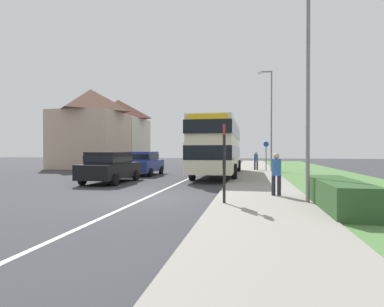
% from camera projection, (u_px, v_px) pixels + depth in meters
% --- Properties ---
extents(ground_plane, '(120.00, 120.00, 0.00)m').
position_uv_depth(ground_plane, '(147.00, 198.00, 11.34)').
color(ground_plane, '#38383D').
extents(lane_marking_centre, '(0.14, 60.00, 0.01)m').
position_uv_depth(lane_marking_centre, '(189.00, 178.00, 19.20)').
color(lane_marking_centre, silver).
rests_on(lane_marking_centre, ground_plane).
extents(pavement_near_side, '(3.20, 68.00, 0.12)m').
position_uv_depth(pavement_near_side, '(258.00, 182.00, 16.44)').
color(pavement_near_side, gray).
rests_on(pavement_near_side, ground_plane).
extents(grass_verge_seaward, '(6.00, 68.00, 0.08)m').
position_uv_depth(grass_verge_seaward, '(343.00, 184.00, 15.63)').
color(grass_verge_seaward, '#517F42').
rests_on(grass_verge_seaward, ground_plane).
extents(roadside_hedge, '(1.10, 3.98, 0.90)m').
position_uv_depth(roadside_hedge, '(338.00, 196.00, 8.80)').
color(roadside_hedge, '#2D5128').
rests_on(roadside_hedge, ground_plane).
extents(double_decker_bus, '(2.80, 11.15, 3.70)m').
position_uv_depth(double_decker_bus, '(218.00, 145.00, 20.93)').
color(double_decker_bus, beige).
rests_on(double_decker_bus, ground_plane).
extents(parked_car_black, '(1.99, 4.50, 1.68)m').
position_uv_depth(parked_car_black, '(110.00, 166.00, 16.59)').
color(parked_car_black, black).
rests_on(parked_car_black, ground_plane).
extents(parked_car_blue, '(1.92, 4.00, 1.69)m').
position_uv_depth(parked_car_blue, '(144.00, 162.00, 21.71)').
color(parked_car_blue, navy).
rests_on(parked_car_blue, ground_plane).
extents(pedestrian_at_stop, '(0.34, 0.34, 1.67)m').
position_uv_depth(pedestrian_at_stop, '(276.00, 172.00, 11.08)').
color(pedestrian_at_stop, '#23232D').
rests_on(pedestrian_at_stop, ground_plane).
extents(pedestrian_walking_away, '(0.34, 0.34, 1.67)m').
position_uv_depth(pedestrian_walking_away, '(256.00, 160.00, 26.00)').
color(pedestrian_walking_away, '#23232D').
rests_on(pedestrian_walking_away, ground_plane).
extents(bus_stop_sign, '(0.09, 0.52, 2.60)m').
position_uv_depth(bus_stop_sign, '(224.00, 158.00, 9.50)').
color(bus_stop_sign, black).
rests_on(bus_stop_sign, ground_plane).
extents(cycle_route_sign, '(0.44, 0.08, 2.52)m').
position_uv_depth(cycle_route_sign, '(266.00, 155.00, 25.48)').
color(cycle_route_sign, slate).
rests_on(cycle_route_sign, ground_plane).
extents(street_lamp_near, '(1.14, 0.20, 8.35)m').
position_uv_depth(street_lamp_near, '(305.00, 57.00, 9.62)').
color(street_lamp_near, slate).
rests_on(street_lamp_near, ground_plane).
extents(street_lamp_mid, '(1.14, 0.20, 8.18)m').
position_uv_depth(street_lamp_mid, '(270.00, 115.00, 24.48)').
color(street_lamp_mid, slate).
rests_on(street_lamp_mid, ground_plane).
extents(house_terrace_far_side, '(6.16, 12.86, 8.01)m').
position_uv_depth(house_terrace_far_side, '(106.00, 131.00, 34.14)').
color(house_terrace_far_side, '#C1A88E').
rests_on(house_terrace_far_side, ground_plane).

